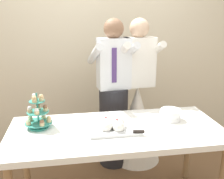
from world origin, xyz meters
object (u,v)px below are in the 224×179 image
object	(u,v)px
main_cake_tray	(113,125)
person_bride	(137,114)
plate_stack	(170,115)
person_groom	(113,103)
dessert_table	(116,137)
cupcake_stand	(38,115)

from	to	relation	value
main_cake_tray	person_bride	xyz separation A→B (m)	(0.41, 0.79, -0.23)
plate_stack	person_groom	size ratio (longest dim) A/B	0.11
person_bride	person_groom	bearing A→B (deg)	-171.19
dessert_table	plate_stack	bearing A→B (deg)	12.15
dessert_table	person_bride	xyz separation A→B (m)	(0.38, 0.77, -0.12)
person_groom	person_bride	size ratio (longest dim) A/B	1.00
main_cake_tray	plate_stack	size ratio (longest dim) A/B	2.30
dessert_table	cupcake_stand	size ratio (longest dim) A/B	5.90
main_cake_tray	plate_stack	world-z (taller)	main_cake_tray
dessert_table	plate_stack	xyz separation A→B (m)	(0.51, 0.11, 0.12)
plate_stack	person_bride	size ratio (longest dim) A/B	0.11
dessert_table	person_groom	world-z (taller)	person_groom
dessert_table	main_cake_tray	size ratio (longest dim) A/B	4.14
person_groom	dessert_table	bearing A→B (deg)	-97.66
cupcake_stand	person_bride	size ratio (longest dim) A/B	0.18
dessert_table	main_cake_tray	distance (m)	0.12
cupcake_stand	plate_stack	size ratio (longest dim) A/B	1.62
plate_stack	person_groom	world-z (taller)	person_groom
dessert_table	cupcake_stand	distance (m)	0.68
dessert_table	person_bride	size ratio (longest dim) A/B	1.08
plate_stack	dessert_table	bearing A→B (deg)	-167.85
cupcake_stand	main_cake_tray	xyz separation A→B (m)	(0.61, -0.15, -0.07)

